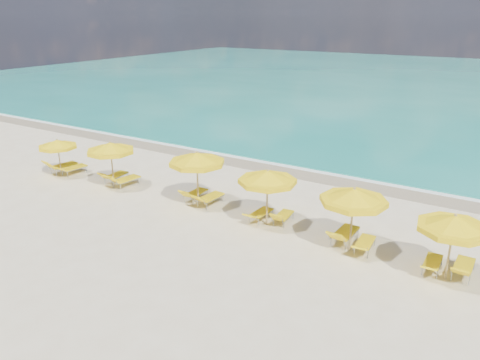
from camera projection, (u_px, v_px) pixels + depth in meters
The scene contains 23 objects.
ground_plane at pixel (222, 215), 20.90m from camera, with size 120.00×120.00×0.00m, color beige.
ocean at pixel (432, 84), 59.33m from camera, with size 120.00×80.00×0.30m, color #167E6E.
wet_sand_band at pixel (294, 170), 26.82m from camera, with size 120.00×2.60×0.01m, color tan.
foam_line at pixel (300, 167), 27.46m from camera, with size 120.00×1.20×0.03m, color white.
whitecap_near at pixel (278, 125), 37.48m from camera, with size 14.00×0.36×0.05m, color white.
umbrella_1 at pixel (57, 144), 25.35m from camera, with size 2.50×2.50×2.10m.
umbrella_2 at pixel (110, 148), 23.57m from camera, with size 3.14×3.14×2.44m.
umbrella_3 at pixel (197, 159), 21.29m from camera, with size 2.78×2.78×2.62m.
umbrella_4 at pixel (267, 178), 19.23m from camera, with size 2.97×2.97×2.49m.
umbrella_5 at pixel (354, 197), 17.09m from camera, with size 2.98×2.98×2.55m.
umbrella_6 at pixel (454, 224), 15.16m from camera, with size 2.88×2.88×2.42m.
lounger_1_left at pixel (63, 168), 26.41m from camera, with size 0.89×1.95×0.93m.
lounger_1_right at pixel (74, 170), 26.13m from camera, with size 0.82×1.89×0.71m.
lounger_2_left at pixel (116, 178), 24.91m from camera, with size 0.71×1.79×0.80m.
lounger_2_right at pixel (126, 182), 24.27m from camera, with size 0.83×1.87×0.86m.
lounger_3_left at pixel (195, 196), 22.49m from camera, with size 0.61×1.71×0.80m.
lounger_3_right at pixel (210, 200), 21.93m from camera, with size 0.73×1.87×0.80m.
lounger_4_left at pixel (260, 216), 20.32m from camera, with size 0.65×1.73×0.62m.
lounger_4_right at pixel (283, 219), 20.03m from camera, with size 0.67×1.63×0.76m.
lounger_5_left at pixel (344, 237), 18.29m from camera, with size 0.75×2.00×0.90m.
lounger_5_right at pixel (364, 246), 17.66m from camera, with size 0.68×1.78×0.65m.
lounger_6_left at pixel (432, 266), 16.32m from camera, with size 0.59×1.68×0.63m.
lounger_6_right at pixel (463, 270), 15.98m from camera, with size 0.64×1.82×0.79m.
Camera 1 is at (10.75, -15.87, 8.52)m, focal length 35.00 mm.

